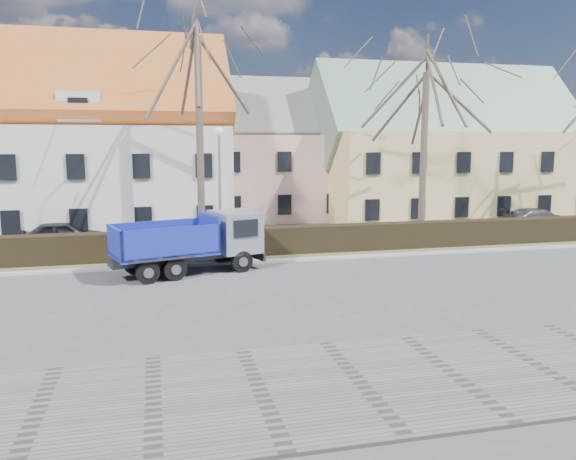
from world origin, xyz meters
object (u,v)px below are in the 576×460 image
object	(u,v)px
streetlight	(220,191)
parked_car_b	(538,218)
dump_truck	(184,243)
cart_frame	(124,262)
parked_car_a	(63,235)

from	to	relation	value
streetlight	parked_car_b	size ratio (longest dim) A/B	1.36
dump_truck	streetlight	world-z (taller)	streetlight
dump_truck	cart_frame	bearing A→B (deg)	130.58
dump_truck	cart_frame	world-z (taller)	dump_truck
parked_car_a	cart_frame	bearing A→B (deg)	-158.40
parked_car_a	parked_car_b	size ratio (longest dim) A/B	0.91
streetlight	parked_car_b	xyz separation A→B (m)	(20.13, 3.42, -2.41)
streetlight	parked_car_a	size ratio (longest dim) A/B	1.50
cart_frame	parked_car_b	world-z (taller)	parked_car_b
parked_car_b	streetlight	bearing A→B (deg)	97.90
dump_truck	parked_car_b	size ratio (longest dim) A/B	1.40
dump_truck	parked_car_a	distance (m)	9.11
dump_truck	cart_frame	distance (m)	3.07
streetlight	cart_frame	bearing A→B (deg)	-153.77
dump_truck	streetlight	xyz separation A→B (m)	(1.94, 3.73, 1.80)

